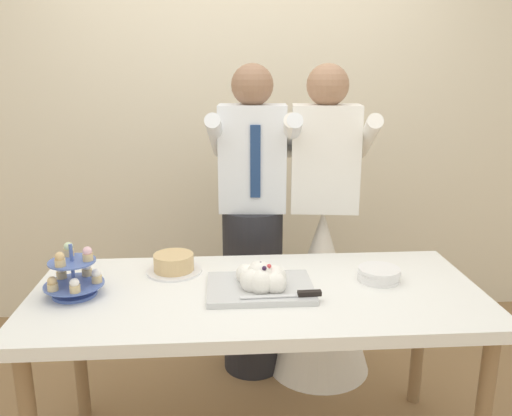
{
  "coord_description": "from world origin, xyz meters",
  "views": [
    {
      "loc": [
        -0.14,
        -1.93,
        1.64
      ],
      "look_at": [
        0.01,
        0.15,
        1.07
      ],
      "focal_mm": 36.54,
      "sensor_mm": 36.0,
      "label": 1
    }
  ],
  "objects_px": {
    "cupcake_stand": "(74,276)",
    "main_cake_tray": "(261,281)",
    "round_cake": "(174,264)",
    "person_bride": "(321,270)",
    "plate_stack": "(379,274)",
    "dessert_table": "(257,307)",
    "person_groom": "(253,240)"
  },
  "relations": [
    {
      "from": "cupcake_stand",
      "to": "main_cake_tray",
      "type": "height_order",
      "value": "cupcake_stand"
    },
    {
      "from": "main_cake_tray",
      "to": "round_cake",
      "type": "distance_m",
      "value": 0.43
    },
    {
      "from": "person_bride",
      "to": "plate_stack",
      "type": "bearing_deg",
      "value": -78.66
    },
    {
      "from": "main_cake_tray",
      "to": "plate_stack",
      "type": "bearing_deg",
      "value": 8.59
    },
    {
      "from": "dessert_table",
      "to": "person_bride",
      "type": "distance_m",
      "value": 0.78
    },
    {
      "from": "round_cake",
      "to": "person_bride",
      "type": "bearing_deg",
      "value": 31.29
    },
    {
      "from": "dessert_table",
      "to": "main_cake_tray",
      "type": "bearing_deg",
      "value": -43.08
    },
    {
      "from": "cupcake_stand",
      "to": "plate_stack",
      "type": "relative_size",
      "value": 1.29
    },
    {
      "from": "person_bride",
      "to": "dessert_table",
      "type": "bearing_deg",
      "value": -120.62
    },
    {
      "from": "round_cake",
      "to": "person_groom",
      "type": "xyz_separation_m",
      "value": [
        0.37,
        0.49,
        -0.07
      ]
    },
    {
      "from": "plate_stack",
      "to": "person_groom",
      "type": "relative_size",
      "value": 0.11
    },
    {
      "from": "cupcake_stand",
      "to": "person_bride",
      "type": "bearing_deg",
      "value": 30.9
    },
    {
      "from": "main_cake_tray",
      "to": "person_bride",
      "type": "relative_size",
      "value": 0.26
    },
    {
      "from": "dessert_table",
      "to": "cupcake_stand",
      "type": "xyz_separation_m",
      "value": [
        -0.72,
        0.0,
        0.15
      ]
    },
    {
      "from": "dessert_table",
      "to": "person_groom",
      "type": "relative_size",
      "value": 1.08
    },
    {
      "from": "round_cake",
      "to": "plate_stack",
      "type": "bearing_deg",
      "value": -9.93
    },
    {
      "from": "round_cake",
      "to": "main_cake_tray",
      "type": "bearing_deg",
      "value": -32.01
    },
    {
      "from": "cupcake_stand",
      "to": "round_cake",
      "type": "relative_size",
      "value": 0.96
    },
    {
      "from": "round_cake",
      "to": "cupcake_stand",
      "type": "bearing_deg",
      "value": -149.91
    },
    {
      "from": "dessert_table",
      "to": "round_cake",
      "type": "bearing_deg",
      "value": 148.5
    },
    {
      "from": "main_cake_tray",
      "to": "round_cake",
      "type": "height_order",
      "value": "main_cake_tray"
    },
    {
      "from": "round_cake",
      "to": "person_bride",
      "type": "relative_size",
      "value": 0.14
    },
    {
      "from": "round_cake",
      "to": "person_bride",
      "type": "xyz_separation_m",
      "value": [
        0.74,
        0.45,
        -0.23
      ]
    },
    {
      "from": "dessert_table",
      "to": "round_cake",
      "type": "relative_size",
      "value": 7.5
    },
    {
      "from": "main_cake_tray",
      "to": "dessert_table",
      "type": "bearing_deg",
      "value": 136.92
    },
    {
      "from": "person_groom",
      "to": "person_bride",
      "type": "xyz_separation_m",
      "value": [
        0.37,
        -0.04,
        -0.16
      ]
    },
    {
      "from": "plate_stack",
      "to": "round_cake",
      "type": "distance_m",
      "value": 0.88
    },
    {
      "from": "cupcake_stand",
      "to": "person_bride",
      "type": "distance_m",
      "value": 1.32
    },
    {
      "from": "plate_stack",
      "to": "round_cake",
      "type": "bearing_deg",
      "value": 170.07
    },
    {
      "from": "cupcake_stand",
      "to": "plate_stack",
      "type": "xyz_separation_m",
      "value": [
        1.23,
        0.06,
        -0.05
      ]
    },
    {
      "from": "plate_stack",
      "to": "person_bride",
      "type": "bearing_deg",
      "value": 101.34
    },
    {
      "from": "main_cake_tray",
      "to": "person_bride",
      "type": "height_order",
      "value": "person_bride"
    }
  ]
}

